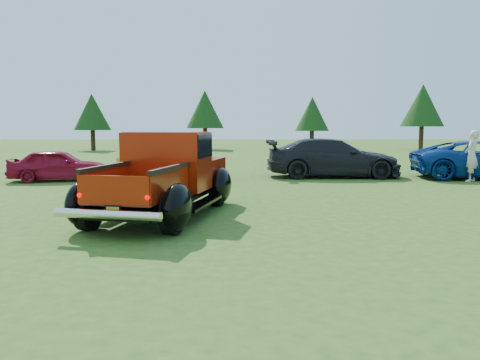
{
  "coord_description": "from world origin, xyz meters",
  "views": [
    {
      "loc": [
        -0.3,
        -9.25,
        2.03
      ],
      "look_at": [
        -0.23,
        0.2,
        0.92
      ],
      "focal_mm": 35.0,
      "sensor_mm": 36.0,
      "label": 1
    }
  ],
  "objects_px": {
    "show_car_grey": "(333,158)",
    "show_car_red": "(58,165)",
    "show_car_yellow": "(171,163)",
    "spectator": "(472,156)",
    "tree_mid_right": "(312,114)",
    "tree_east": "(423,106)",
    "pickup_truck": "(168,175)",
    "tree_mid_left": "(205,109)",
    "tree_west": "(92,112)"
  },
  "relations": [
    {
      "from": "show_car_grey",
      "to": "show_car_red",
      "type": "bearing_deg",
      "value": 97.48
    },
    {
      "from": "show_car_yellow",
      "to": "spectator",
      "type": "relative_size",
      "value": 2.07
    },
    {
      "from": "tree_mid_right",
      "to": "tree_east",
      "type": "relative_size",
      "value": 0.81
    },
    {
      "from": "show_car_yellow",
      "to": "pickup_truck",
      "type": "bearing_deg",
      "value": 178.93
    },
    {
      "from": "tree_east",
      "to": "pickup_truck",
      "type": "relative_size",
      "value": 1.01
    },
    {
      "from": "tree_mid_right",
      "to": "tree_east",
      "type": "distance_m",
      "value": 9.04
    },
    {
      "from": "tree_mid_left",
      "to": "show_car_yellow",
      "type": "relative_size",
      "value": 1.3
    },
    {
      "from": "pickup_truck",
      "to": "show_car_grey",
      "type": "relative_size",
      "value": 1.02
    },
    {
      "from": "tree_mid_left",
      "to": "tree_east",
      "type": "relative_size",
      "value": 0.93
    },
    {
      "from": "show_car_red",
      "to": "tree_mid_right",
      "type": "bearing_deg",
      "value": -41.5
    },
    {
      "from": "show_car_red",
      "to": "show_car_yellow",
      "type": "distance_m",
      "value": 4.12
    },
    {
      "from": "pickup_truck",
      "to": "show_car_red",
      "type": "height_order",
      "value": "pickup_truck"
    },
    {
      "from": "tree_mid_right",
      "to": "show_car_red",
      "type": "bearing_deg",
      "value": -120.21
    },
    {
      "from": "spectator",
      "to": "tree_mid_right",
      "type": "bearing_deg",
      "value": -128.65
    },
    {
      "from": "pickup_truck",
      "to": "show_car_grey",
      "type": "bearing_deg",
      "value": 67.55
    },
    {
      "from": "tree_mid_left",
      "to": "show_car_grey",
      "type": "xyz_separation_m",
      "value": [
        6.5,
        -21.87,
        -2.62
      ]
    },
    {
      "from": "tree_mid_right",
      "to": "show_car_red",
      "type": "height_order",
      "value": "tree_mid_right"
    },
    {
      "from": "tree_west",
      "to": "tree_east",
      "type": "bearing_deg",
      "value": 1.06
    },
    {
      "from": "tree_east",
      "to": "spectator",
      "type": "distance_m",
      "value": 23.13
    },
    {
      "from": "tree_west",
      "to": "spectator",
      "type": "xyz_separation_m",
      "value": [
        20.2,
        -21.44,
        -2.18
      ]
    },
    {
      "from": "tree_mid_left",
      "to": "spectator",
      "type": "height_order",
      "value": "tree_mid_left"
    },
    {
      "from": "show_car_yellow",
      "to": "show_car_grey",
      "type": "relative_size",
      "value": 0.74
    },
    {
      "from": "tree_west",
      "to": "show_car_red",
      "type": "relative_size",
      "value": 1.34
    },
    {
      "from": "tree_mid_right",
      "to": "show_car_red",
      "type": "relative_size",
      "value": 1.28
    },
    {
      "from": "show_car_grey",
      "to": "tree_mid_right",
      "type": "bearing_deg",
      "value": -6.05
    },
    {
      "from": "tree_mid_left",
      "to": "pickup_truck",
      "type": "xyz_separation_m",
      "value": [
        1.11,
        -29.53,
        -2.49
      ]
    },
    {
      "from": "tree_west",
      "to": "show_car_yellow",
      "type": "distance_m",
      "value": 23.04
    },
    {
      "from": "tree_mid_left",
      "to": "tree_west",
      "type": "bearing_deg",
      "value": -167.47
    },
    {
      "from": "tree_mid_right",
      "to": "show_car_yellow",
      "type": "relative_size",
      "value": 1.14
    },
    {
      "from": "tree_east",
      "to": "show_car_grey",
      "type": "height_order",
      "value": "tree_east"
    },
    {
      "from": "show_car_yellow",
      "to": "tree_east",
      "type": "bearing_deg",
      "value": -48.03
    },
    {
      "from": "pickup_truck",
      "to": "tree_mid_right",
      "type": "bearing_deg",
      "value": 87.24
    },
    {
      "from": "show_car_grey",
      "to": "spectator",
      "type": "bearing_deg",
      "value": -107.72
    },
    {
      "from": "spectator",
      "to": "pickup_truck",
      "type": "bearing_deg",
      "value": -13.17
    },
    {
      "from": "show_car_yellow",
      "to": "show_car_grey",
      "type": "xyz_separation_m",
      "value": [
        6.24,
        1.08,
        0.12
      ]
    },
    {
      "from": "tree_mid_right",
      "to": "spectator",
      "type": "distance_m",
      "value": 22.64
    },
    {
      "from": "spectator",
      "to": "tree_mid_left",
      "type": "bearing_deg",
      "value": -108.72
    },
    {
      "from": "show_car_yellow",
      "to": "tree_mid_left",
      "type": "bearing_deg",
      "value": -7.79
    },
    {
      "from": "spectator",
      "to": "tree_east",
      "type": "bearing_deg",
      "value": -151.47
    },
    {
      "from": "tree_west",
      "to": "show_car_yellow",
      "type": "bearing_deg",
      "value": -66.16
    },
    {
      "from": "show_car_red",
      "to": "show_car_yellow",
      "type": "xyz_separation_m",
      "value": [
        4.12,
        0.13,
        0.05
      ]
    },
    {
      "from": "show_car_yellow",
      "to": "show_car_grey",
      "type": "distance_m",
      "value": 6.33
    },
    {
      "from": "show_car_yellow",
      "to": "tree_west",
      "type": "bearing_deg",
      "value": 15.4
    },
    {
      "from": "tree_west",
      "to": "tree_mid_right",
      "type": "height_order",
      "value": "tree_west"
    },
    {
      "from": "tree_west",
      "to": "tree_mid_left",
      "type": "distance_m",
      "value": 9.22
    },
    {
      "from": "show_car_yellow",
      "to": "spectator",
      "type": "distance_m",
      "value": 10.95
    },
    {
      "from": "pickup_truck",
      "to": "show_car_red",
      "type": "xyz_separation_m",
      "value": [
        -4.97,
        6.44,
        -0.31
      ]
    },
    {
      "from": "tree_mid_left",
      "to": "pickup_truck",
      "type": "relative_size",
      "value": 0.93
    },
    {
      "from": "tree_west",
      "to": "spectator",
      "type": "relative_size",
      "value": 2.47
    },
    {
      "from": "tree_mid_left",
      "to": "show_car_grey",
      "type": "distance_m",
      "value": 22.97
    }
  ]
}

